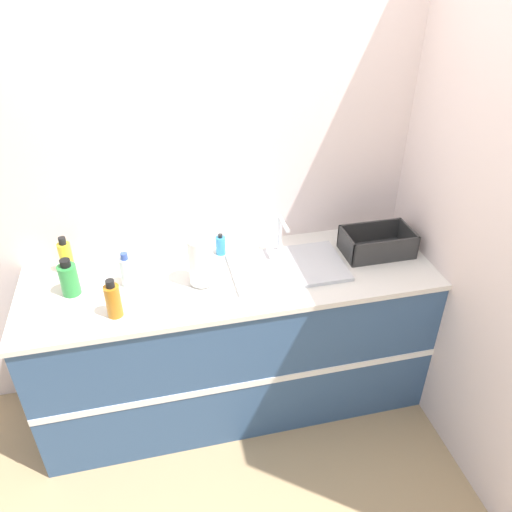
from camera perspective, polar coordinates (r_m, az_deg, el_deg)
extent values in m
plane|color=tan|center=(2.94, -0.98, -20.14)|extent=(12.00, 12.00, 0.00)
cube|color=silver|center=(2.65, -4.41, 9.49)|extent=(4.49, 0.06, 2.60)
cube|color=silver|center=(2.71, 20.16, 8.12)|extent=(0.06, 2.64, 2.60)
cube|color=#33517A|center=(2.83, -2.47, -9.80)|extent=(2.09, 0.64, 0.86)
cube|color=white|center=(2.61, -1.09, -14.42)|extent=(2.09, 0.01, 0.04)
cube|color=silver|center=(2.55, -2.71, -2.48)|extent=(2.11, 0.67, 0.03)
cube|color=silver|center=(2.59, 3.62, -1.26)|extent=(0.59, 0.37, 0.02)
cylinder|color=silver|center=(2.67, 2.71, 2.59)|extent=(0.02, 0.02, 0.19)
cylinder|color=silver|center=(2.56, 3.21, 3.65)|extent=(0.02, 0.15, 0.02)
cylinder|color=#4C4C51|center=(2.50, -6.16, -2.99)|extent=(0.09, 0.09, 0.01)
cylinder|color=white|center=(2.43, -6.34, -0.57)|extent=(0.12, 0.12, 0.24)
cube|color=#2D2D2D|center=(2.80, 13.53, 0.52)|extent=(0.37, 0.22, 0.01)
cube|color=#2D2D2D|center=(2.68, 14.65, 0.53)|extent=(0.37, 0.01, 0.12)
cube|color=#2D2D2D|center=(2.84, 12.82, 2.78)|extent=(0.37, 0.01, 0.12)
cube|color=#2D2D2D|center=(2.69, 10.28, 1.26)|extent=(0.01, 0.22, 0.12)
cube|color=#2D2D2D|center=(2.84, 16.96, 2.09)|extent=(0.01, 0.22, 0.12)
cylinder|color=#2D8C3D|center=(2.53, -20.56, -2.56)|extent=(0.09, 0.09, 0.16)
cylinder|color=black|center=(2.48, -20.98, -0.76)|extent=(0.05, 0.05, 0.03)
cylinder|color=yellow|center=(2.69, -20.84, -0.24)|extent=(0.06, 0.06, 0.17)
cylinder|color=black|center=(2.64, -21.27, 1.62)|extent=(0.04, 0.04, 0.04)
cylinder|color=#B26B19|center=(2.33, -15.98, -4.99)|extent=(0.07, 0.07, 0.16)
cylinder|color=black|center=(2.27, -16.35, -3.06)|extent=(0.04, 0.04, 0.03)
cylinder|color=silver|center=(2.51, -14.55, -1.78)|extent=(0.06, 0.06, 0.15)
cylinder|color=#334C9E|center=(2.47, -14.84, -0.03)|extent=(0.03, 0.03, 0.03)
cylinder|color=#338CCC|center=(2.69, -4.05, 1.20)|extent=(0.05, 0.05, 0.10)
cylinder|color=black|center=(2.66, -4.10, 2.30)|extent=(0.02, 0.02, 0.02)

